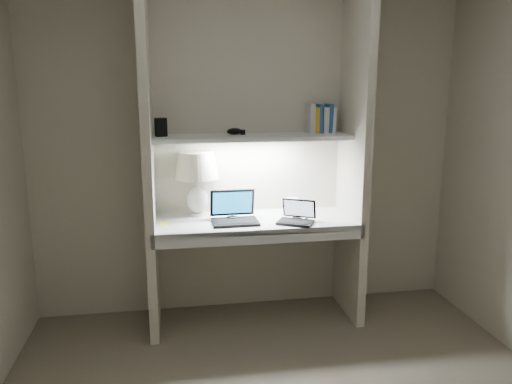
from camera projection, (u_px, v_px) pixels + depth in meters
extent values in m
cube|color=beige|center=(249.00, 148.00, 3.75)|extent=(3.20, 0.01, 2.50)
cube|color=beige|center=(148.00, 155.00, 3.37)|extent=(0.06, 0.55, 2.50)
cube|color=beige|center=(354.00, 151.00, 3.60)|extent=(0.06, 0.55, 2.50)
cube|color=white|center=(255.00, 222.00, 3.59)|extent=(1.40, 0.55, 0.04)
cube|color=silver|center=(261.00, 237.00, 3.35)|extent=(1.46, 0.03, 0.10)
cube|color=silver|center=(252.00, 137.00, 3.56)|extent=(1.40, 0.36, 0.03)
cube|color=white|center=(252.00, 140.00, 3.56)|extent=(0.60, 0.04, 0.02)
cylinder|color=white|center=(198.00, 214.00, 3.69)|extent=(0.12, 0.12, 0.02)
ellipsoid|color=white|center=(198.00, 200.00, 3.67)|extent=(0.16, 0.16, 0.20)
cylinder|color=white|center=(197.00, 184.00, 3.65)|extent=(0.03, 0.03, 0.09)
sphere|color=#FFD899|center=(197.00, 172.00, 3.63)|extent=(0.05, 0.05, 0.05)
cube|color=black|center=(235.00, 222.00, 3.48)|extent=(0.32, 0.23, 0.02)
cube|color=black|center=(235.00, 221.00, 3.48)|extent=(0.27, 0.16, 0.00)
cube|color=black|center=(232.00, 203.00, 3.59)|extent=(0.32, 0.06, 0.20)
cube|color=#1A92E2|center=(232.00, 203.00, 3.58)|extent=(0.28, 0.05, 0.16)
cube|color=black|center=(295.00, 222.00, 3.47)|extent=(0.29, 0.26, 0.02)
cube|color=black|center=(295.00, 221.00, 3.47)|extent=(0.23, 0.20, 0.00)
cube|color=black|center=(299.00, 208.00, 3.55)|extent=(0.23, 0.16, 0.14)
cube|color=silver|center=(299.00, 208.00, 3.54)|extent=(0.20, 0.13, 0.11)
cube|color=silver|center=(292.00, 206.00, 3.70)|extent=(0.09, 0.07, 0.13)
ellipsoid|color=black|center=(232.00, 218.00, 3.56)|extent=(0.10, 0.07, 0.03)
torus|color=black|center=(300.00, 218.00, 3.60)|extent=(0.15, 0.15, 0.01)
cube|color=yellow|center=(164.00, 223.00, 3.47)|extent=(0.10, 0.10, 0.00)
cube|color=white|center=(332.00, 120.00, 3.74)|extent=(0.03, 0.14, 0.19)
cube|color=#245291|center=(328.00, 118.00, 3.73)|extent=(0.04, 0.14, 0.21)
cube|color=silver|center=(324.00, 120.00, 3.73)|extent=(0.04, 0.14, 0.19)
cube|color=#24549E|center=(318.00, 118.00, 3.72)|extent=(0.02, 0.14, 0.21)
cube|color=gold|center=(315.00, 120.00, 3.72)|extent=(0.03, 0.14, 0.19)
cube|color=silver|center=(310.00, 118.00, 3.71)|extent=(0.04, 0.14, 0.21)
cube|color=black|center=(161.00, 127.00, 3.45)|extent=(0.09, 0.08, 0.13)
ellipsoid|color=black|center=(235.00, 131.00, 3.57)|extent=(0.12, 0.09, 0.05)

